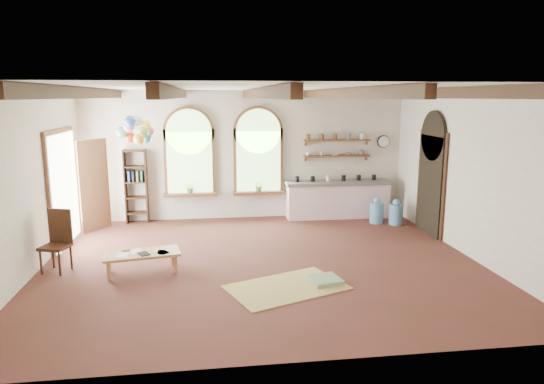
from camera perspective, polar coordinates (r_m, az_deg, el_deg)
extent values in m
plane|color=#592825|center=(9.14, -1.17, -8.28)|extent=(8.00, 8.00, 0.00)
cube|color=brown|center=(12.12, -9.65, 3.46)|extent=(1.24, 0.08, 1.64)
cylinder|color=brown|center=(12.04, -9.76, 7.00)|extent=(1.24, 0.08, 1.24)
cube|color=#9ED17D|center=(12.08, -9.65, 3.44)|extent=(1.10, 0.04, 1.50)
cube|color=brown|center=(12.16, -9.54, -0.28)|extent=(1.30, 0.28, 0.08)
cube|color=brown|center=(12.17, -1.61, 3.65)|extent=(1.24, 0.08, 1.64)
cylinder|color=brown|center=(12.10, -1.63, 7.18)|extent=(1.24, 0.08, 1.24)
cube|color=#9ED17D|center=(12.14, -1.59, 3.63)|extent=(1.10, 0.04, 1.50)
cube|color=brown|center=(12.22, -1.55, -0.08)|extent=(1.30, 0.28, 0.08)
cube|color=brown|center=(10.95, -23.33, 0.30)|extent=(0.10, 1.90, 2.50)
cube|color=black|center=(11.36, 18.11, 0.77)|extent=(0.10, 1.30, 2.40)
cube|color=white|center=(12.48, 7.70, -1.01)|extent=(2.60, 0.55, 0.86)
cube|color=slate|center=(12.39, 7.76, 1.12)|extent=(2.68, 0.62, 0.08)
cube|color=brown|center=(12.47, 7.62, 4.20)|extent=(1.70, 0.24, 0.04)
cube|color=brown|center=(12.43, 7.66, 6.03)|extent=(1.70, 0.24, 0.04)
cylinder|color=black|center=(12.88, 12.98, 5.80)|extent=(0.32, 0.04, 0.32)
cube|color=#3A1E12|center=(12.24, -16.85, 0.61)|extent=(0.03, 0.32, 1.80)
cube|color=#3A1E12|center=(12.17, -14.53, 0.67)|extent=(0.03, 0.32, 1.80)
cube|color=#B17E51|center=(8.83, -15.08, -7.02)|extent=(1.38, 0.81, 0.05)
cube|color=#B17E51|center=(8.69, -18.65, -8.80)|extent=(0.06, 0.06, 0.33)
cube|color=#B17E51|center=(8.72, -11.26, -8.33)|extent=(0.06, 0.06, 0.33)
cube|color=#B17E51|center=(9.09, -18.62, -7.92)|extent=(0.06, 0.06, 0.33)
cube|color=#B17E51|center=(9.12, -11.57, -7.47)|extent=(0.06, 0.06, 0.33)
cube|color=#3A1E12|center=(9.34, -24.16, -5.92)|extent=(0.55, 0.55, 0.05)
cube|color=#3A1E12|center=(9.41, -23.66, -3.71)|extent=(0.43, 0.17, 0.64)
cube|color=tan|center=(8.00, 1.75, -11.14)|extent=(2.13, 1.74, 0.02)
cube|color=gray|center=(8.23, 6.22, -10.29)|extent=(0.57, 0.57, 0.08)
cylinder|color=#5C97C5|center=(12.11, 12.20, -2.41)|extent=(0.33, 0.33, 0.50)
sphere|color=#5C97C5|center=(12.04, 12.26, -1.00)|extent=(0.18, 0.18, 0.18)
cylinder|color=#5C97C5|center=(12.08, 14.36, -2.58)|extent=(0.32, 0.32, 0.49)
sphere|color=#5C97C5|center=(12.01, 14.43, -1.20)|extent=(0.17, 0.17, 0.17)
cylinder|color=silver|center=(10.86, -15.68, 9.35)|extent=(0.01, 0.01, 0.85)
sphere|color=teal|center=(10.85, -14.58, 6.20)|extent=(0.24, 0.24, 0.24)
sphere|color=#ED4F73|center=(10.99, -14.27, 6.90)|extent=(0.24, 0.24, 0.24)
sphere|color=yellow|center=(11.17, -14.65, 7.57)|extent=(0.24, 0.24, 0.24)
sphere|color=silver|center=(11.05, -15.68, 8.10)|extent=(0.24, 0.24, 0.24)
sphere|color=red|center=(11.09, -16.39, 6.21)|extent=(0.24, 0.24, 0.24)
sphere|color=#4FB885|center=(10.97, -17.28, 6.74)|extent=(0.24, 0.24, 0.24)
sphere|color=#CC60A8|center=(10.81, -16.47, 7.37)|extent=(0.24, 0.24, 0.24)
sphere|color=blue|center=(10.65, -16.35, 7.97)|extent=(0.24, 0.24, 0.24)
sphere|color=#F9AF37|center=(10.56, -15.37, 6.03)|extent=(0.24, 0.24, 0.24)
sphere|color=#7AC345|center=(10.75, -14.91, 6.78)|extent=(0.24, 0.24, 0.24)
imported|color=olive|center=(9.05, -17.26, -6.46)|extent=(0.18, 0.23, 0.02)
cube|color=black|center=(8.72, -14.87, -7.03)|extent=(0.27, 0.30, 0.01)
imported|color=#598C4C|center=(12.09, -9.57, 0.57)|extent=(0.27, 0.23, 0.30)
imported|color=#598C4C|center=(12.15, -1.54, 0.77)|extent=(0.27, 0.23, 0.30)
imported|color=white|center=(12.29, 4.24, 4.49)|extent=(0.12, 0.10, 0.10)
imported|color=beige|center=(12.36, 5.83, 4.49)|extent=(0.10, 0.10, 0.09)
imported|color=beige|center=(12.45, 7.40, 4.41)|extent=(0.22, 0.22, 0.05)
imported|color=#8C664C|center=(12.55, 8.95, 4.44)|extent=(0.20, 0.20, 0.06)
imported|color=slate|center=(12.64, 10.48, 4.73)|extent=(0.18, 0.18, 0.19)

